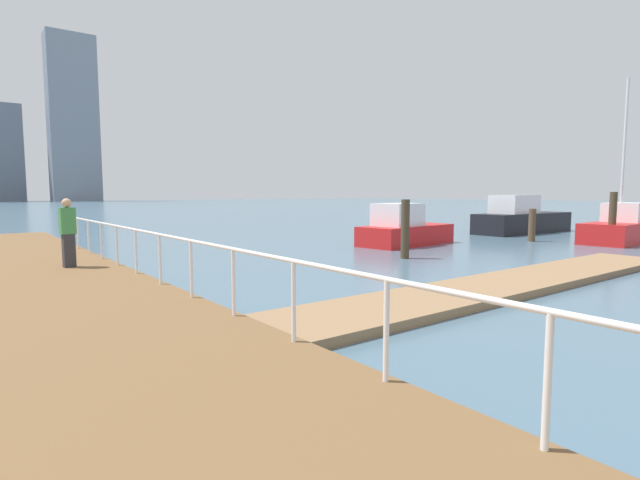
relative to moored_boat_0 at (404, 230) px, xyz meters
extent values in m
plane|color=slate|center=(-9.45, 2.36, -0.68)|extent=(300.00, 300.00, 0.00)
cube|color=#93704C|center=(-5.32, -8.31, -0.59)|extent=(15.26, 2.00, 0.18)
cylinder|color=white|center=(-12.60, -13.01, 0.24)|extent=(0.06, 0.06, 1.05)
cylinder|color=white|center=(-12.60, -11.36, 0.24)|extent=(0.06, 0.06, 1.05)
cylinder|color=white|center=(-12.60, -9.70, 0.24)|extent=(0.06, 0.06, 1.05)
cylinder|color=white|center=(-12.60, -8.05, 0.24)|extent=(0.06, 0.06, 1.05)
cylinder|color=white|center=(-12.60, -6.39, 0.24)|extent=(0.06, 0.06, 1.05)
cylinder|color=white|center=(-12.60, -4.74, 0.24)|extent=(0.06, 0.06, 1.05)
cylinder|color=white|center=(-12.60, -3.08, 0.24)|extent=(0.06, 0.06, 1.05)
cylinder|color=white|center=(-12.60, -1.43, 0.24)|extent=(0.06, 0.06, 1.05)
cylinder|color=white|center=(-12.60, 0.23, 0.24)|extent=(0.06, 0.06, 1.05)
cylinder|color=white|center=(-12.60, 1.88, 0.24)|extent=(0.06, 0.06, 1.05)
cylinder|color=white|center=(-12.60, 3.54, 0.24)|extent=(0.06, 0.06, 1.05)
cylinder|color=white|center=(-12.60, 5.19, 0.24)|extent=(0.06, 0.06, 1.05)
cylinder|color=white|center=(-12.60, -8.88, 0.77)|extent=(0.06, 28.14, 0.06)
cylinder|color=#473826|center=(6.64, -5.95, 0.50)|extent=(0.30, 0.30, 2.36)
cylinder|color=#473826|center=(-3.33, -3.12, 0.36)|extent=(0.30, 0.30, 2.09)
cylinder|color=brown|center=(6.07, -2.65, 0.10)|extent=(0.33, 0.33, 1.57)
cube|color=red|center=(0.18, 0.02, -0.25)|extent=(5.04, 2.56, 0.87)
cube|color=white|center=(-0.48, -0.06, 0.68)|extent=(2.11, 1.81, 0.99)
cube|color=red|center=(8.63, -5.50, -0.21)|extent=(4.96, 2.22, 0.96)
cube|color=white|center=(9.44, -5.46, 0.72)|extent=(2.14, 1.69, 0.90)
cylinder|color=silver|center=(8.63, -5.50, 3.55)|extent=(0.12, 0.12, 6.56)
cube|color=black|center=(10.58, 0.37, -0.11)|extent=(7.32, 2.14, 1.15)
cube|color=white|center=(9.59, 0.38, 0.99)|extent=(2.70, 1.69, 1.05)
cube|color=#333338|center=(-13.67, -0.99, 0.15)|extent=(0.30, 0.23, 0.86)
cube|color=#3F8C4C|center=(-13.67, -0.99, 0.92)|extent=(0.38, 0.26, 0.68)
sphere|color=tan|center=(-13.67, -0.99, 1.38)|extent=(0.23, 0.23, 0.23)
cube|color=slate|center=(-4.12, 152.23, 13.20)|extent=(11.47, 7.80, 27.76)
cube|color=gray|center=(13.09, 139.87, 22.77)|extent=(12.91, 8.06, 46.91)
camera|label=1|loc=(-16.01, -14.70, 1.62)|focal=26.96mm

